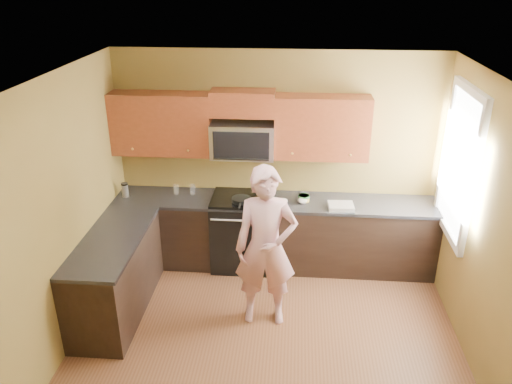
# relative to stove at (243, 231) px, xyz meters

# --- Properties ---
(floor) EXTENTS (4.00, 4.00, 0.00)m
(floor) POSITION_rel_stove_xyz_m (0.40, -1.68, -0.47)
(floor) COLOR brown
(floor) RESTS_ON ground
(ceiling) EXTENTS (4.00, 4.00, 0.00)m
(ceiling) POSITION_rel_stove_xyz_m (0.40, -1.68, 2.23)
(ceiling) COLOR white
(ceiling) RESTS_ON ground
(wall_back) EXTENTS (4.00, 0.00, 4.00)m
(wall_back) POSITION_rel_stove_xyz_m (0.40, 0.32, 0.88)
(wall_back) COLOR brown
(wall_back) RESTS_ON ground
(wall_left) EXTENTS (0.00, 4.00, 4.00)m
(wall_left) POSITION_rel_stove_xyz_m (-1.60, -1.68, 0.88)
(wall_left) COLOR brown
(wall_left) RESTS_ON ground
(wall_right) EXTENTS (0.00, 4.00, 4.00)m
(wall_right) POSITION_rel_stove_xyz_m (2.40, -1.68, 0.88)
(wall_right) COLOR brown
(wall_right) RESTS_ON ground
(cabinet_back_run) EXTENTS (4.00, 0.60, 0.88)m
(cabinet_back_run) POSITION_rel_stove_xyz_m (0.40, 0.02, -0.03)
(cabinet_back_run) COLOR black
(cabinet_back_run) RESTS_ON floor
(cabinet_left_run) EXTENTS (0.60, 1.60, 0.88)m
(cabinet_left_run) POSITION_rel_stove_xyz_m (-1.30, -1.08, -0.03)
(cabinet_left_run) COLOR black
(cabinet_left_run) RESTS_ON floor
(countertop_back) EXTENTS (4.00, 0.62, 0.04)m
(countertop_back) POSITION_rel_stove_xyz_m (0.40, 0.01, 0.43)
(countertop_back) COLOR black
(countertop_back) RESTS_ON cabinet_back_run
(countertop_left) EXTENTS (0.62, 1.60, 0.04)m
(countertop_left) POSITION_rel_stove_xyz_m (-1.29, -1.08, 0.43)
(countertop_left) COLOR black
(countertop_left) RESTS_ON cabinet_left_run
(stove) EXTENTS (0.76, 0.65, 0.95)m
(stove) POSITION_rel_stove_xyz_m (0.00, 0.00, 0.00)
(stove) COLOR black
(stove) RESTS_ON floor
(microwave) EXTENTS (0.76, 0.40, 0.42)m
(microwave) POSITION_rel_stove_xyz_m (0.00, 0.12, 0.97)
(microwave) COLOR silver
(microwave) RESTS_ON wall_back
(upper_cab_left) EXTENTS (1.22, 0.33, 0.75)m
(upper_cab_left) POSITION_rel_stove_xyz_m (-0.99, 0.16, 0.97)
(upper_cab_left) COLOR brown
(upper_cab_left) RESTS_ON wall_back
(upper_cab_right) EXTENTS (1.12, 0.33, 0.75)m
(upper_cab_right) POSITION_rel_stove_xyz_m (0.94, 0.16, 0.97)
(upper_cab_right) COLOR brown
(upper_cab_right) RESTS_ON wall_back
(upper_cab_over_mw) EXTENTS (0.76, 0.33, 0.30)m
(upper_cab_over_mw) POSITION_rel_stove_xyz_m (0.00, 0.16, 1.62)
(upper_cab_over_mw) COLOR brown
(upper_cab_over_mw) RESTS_ON wall_back
(window) EXTENTS (0.06, 1.06, 1.66)m
(window) POSITION_rel_stove_xyz_m (2.38, -0.48, 1.17)
(window) COLOR white
(window) RESTS_ON wall_right
(woman) EXTENTS (0.67, 0.46, 1.78)m
(woman) POSITION_rel_stove_xyz_m (0.36, -1.09, 0.42)
(woman) COLOR #D56A7F
(woman) RESTS_ON floor
(frying_pan) EXTENTS (0.24, 0.41, 0.05)m
(frying_pan) POSITION_rel_stove_xyz_m (-0.00, -0.12, 0.47)
(frying_pan) COLOR black
(frying_pan) RESTS_ON stove
(butter_tub) EXTENTS (0.16, 0.16, 0.10)m
(butter_tub) POSITION_rel_stove_xyz_m (0.76, 0.02, 0.45)
(butter_tub) COLOR gold
(butter_tub) RESTS_ON countertop_back
(toast_slice) EXTENTS (0.12, 0.12, 0.01)m
(toast_slice) POSITION_rel_stove_xyz_m (0.39, -0.02, 0.45)
(toast_slice) COLOR #B27F47
(toast_slice) RESTS_ON countertop_back
(napkin_a) EXTENTS (0.12, 0.13, 0.06)m
(napkin_a) POSITION_rel_stove_xyz_m (0.51, -0.06, 0.48)
(napkin_a) COLOR silver
(napkin_a) RESTS_ON countertop_back
(napkin_b) EXTENTS (0.14, 0.15, 0.07)m
(napkin_b) POSITION_rel_stove_xyz_m (0.74, -0.04, 0.48)
(napkin_b) COLOR silver
(napkin_b) RESTS_ON countertop_back
(dish_towel) EXTENTS (0.31, 0.25, 0.05)m
(dish_towel) POSITION_rel_stove_xyz_m (1.20, -0.14, 0.47)
(dish_towel) COLOR silver
(dish_towel) RESTS_ON countertop_back
(travel_mug) EXTENTS (0.11, 0.11, 0.18)m
(travel_mug) POSITION_rel_stove_xyz_m (-1.47, -0.03, 0.45)
(travel_mug) COLOR silver
(travel_mug) RESTS_ON countertop_back
(glass_a) EXTENTS (0.08, 0.08, 0.12)m
(glass_a) POSITION_rel_stove_xyz_m (-0.86, 0.11, 0.51)
(glass_a) COLOR silver
(glass_a) RESTS_ON countertop_back
(glass_c) EXTENTS (0.08, 0.08, 0.12)m
(glass_c) POSITION_rel_stove_xyz_m (-0.65, 0.13, 0.51)
(glass_c) COLOR silver
(glass_c) RESTS_ON countertop_back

